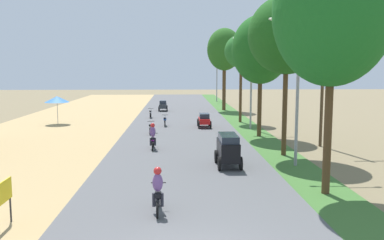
# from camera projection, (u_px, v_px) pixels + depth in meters

# --- Properties ---
(street_signboard) EXTENTS (0.06, 1.30, 1.50)m
(street_signboard) POSITION_uv_depth(u_px,v_px,m) (3.00, 195.00, 13.20)
(street_signboard) COLOR #262628
(street_signboard) RESTS_ON dirt_shoulder
(vendor_umbrella) EXTENTS (2.20, 2.20, 2.52)m
(vendor_umbrella) POSITION_uv_depth(u_px,v_px,m) (57.00, 99.00, 37.78)
(vendor_umbrella) COLOR #99999E
(vendor_umbrella) RESTS_ON dirt_shoulder
(median_tree_nearest) EXTENTS (4.63, 4.63, 10.10)m
(median_tree_nearest) POSITION_uv_depth(u_px,v_px,m) (333.00, 12.00, 16.08)
(median_tree_nearest) COLOR #4C351E
(median_tree_nearest) RESTS_ON median_strip
(median_tree_second) EXTENTS (4.38, 4.38, 9.13)m
(median_tree_second) POSITION_uv_depth(u_px,v_px,m) (287.00, 35.00, 23.59)
(median_tree_second) COLOR #4C351E
(median_tree_second) RESTS_ON median_strip
(median_tree_third) EXTENTS (4.23, 4.23, 8.90)m
(median_tree_third) POSITION_uv_depth(u_px,v_px,m) (261.00, 50.00, 30.44)
(median_tree_third) COLOR #4C351E
(median_tree_third) RESTS_ON median_strip
(median_tree_fourth) EXTENTS (3.08, 3.08, 8.13)m
(median_tree_fourth) POSITION_uv_depth(u_px,v_px,m) (241.00, 52.00, 38.56)
(median_tree_fourth) COLOR #4C351E
(median_tree_fourth) RESTS_ON median_strip
(median_tree_fifth) EXTENTS (4.12, 4.12, 9.78)m
(median_tree_fifth) POSITION_uv_depth(u_px,v_px,m) (224.00, 50.00, 49.76)
(median_tree_fifth) COLOR #4C351E
(median_tree_fifth) RESTS_ON median_strip
(streetlamp_near) EXTENTS (3.16, 0.20, 7.70)m
(streetlamp_near) POSITION_uv_depth(u_px,v_px,m) (298.00, 80.00, 21.25)
(streetlamp_near) COLOR gray
(streetlamp_near) RESTS_ON median_strip
(streetlamp_mid) EXTENTS (3.16, 0.20, 7.70)m
(streetlamp_mid) POSITION_uv_depth(u_px,v_px,m) (251.00, 75.00, 34.36)
(streetlamp_mid) COLOR gray
(streetlamp_mid) RESTS_ON median_strip
(streetlamp_far) EXTENTS (3.16, 0.20, 8.45)m
(streetlamp_far) POSITION_uv_depth(u_px,v_px,m) (217.00, 70.00, 62.95)
(streetlamp_far) COLOR gray
(streetlamp_far) RESTS_ON median_strip
(utility_pole_near) EXTENTS (1.80, 0.20, 9.14)m
(utility_pole_near) POSITION_uv_depth(u_px,v_px,m) (323.00, 74.00, 26.88)
(utility_pole_near) COLOR brown
(utility_pole_near) RESTS_ON ground
(car_van_black) EXTENTS (1.19, 2.41, 1.67)m
(car_van_black) POSITION_uv_depth(u_px,v_px,m) (228.00, 148.00, 21.42)
(car_van_black) COLOR black
(car_van_black) RESTS_ON road_strip
(car_sedan_red) EXTENTS (1.10, 2.26, 1.19)m
(car_sedan_red) POSITION_uv_depth(u_px,v_px,m) (204.00, 120.00, 35.71)
(car_sedan_red) COLOR red
(car_sedan_red) RESTS_ON road_strip
(car_hatchback_charcoal) EXTENTS (1.04, 2.00, 1.23)m
(car_hatchback_charcoal) POSITION_uv_depth(u_px,v_px,m) (163.00, 105.00, 49.31)
(car_hatchback_charcoal) COLOR #282D33
(car_hatchback_charcoal) RESTS_ON road_strip
(motorbike_foreground_rider) EXTENTS (0.54, 1.80, 1.66)m
(motorbike_foreground_rider) POSITION_uv_depth(u_px,v_px,m) (158.00, 191.00, 14.53)
(motorbike_foreground_rider) COLOR black
(motorbike_foreground_rider) RESTS_ON road_strip
(motorbike_ahead_second) EXTENTS (0.54, 1.80, 1.66)m
(motorbike_ahead_second) POSITION_uv_depth(u_px,v_px,m) (153.00, 137.00, 25.98)
(motorbike_ahead_second) COLOR black
(motorbike_ahead_second) RESTS_ON road_strip
(motorbike_ahead_third) EXTENTS (0.54, 1.80, 0.94)m
(motorbike_ahead_third) POSITION_uv_depth(u_px,v_px,m) (150.00, 128.00, 32.09)
(motorbike_ahead_third) COLOR black
(motorbike_ahead_third) RESTS_ON road_strip
(motorbike_ahead_fourth) EXTENTS (0.54, 1.80, 0.94)m
(motorbike_ahead_fourth) POSITION_uv_depth(u_px,v_px,m) (165.00, 120.00, 36.51)
(motorbike_ahead_fourth) COLOR black
(motorbike_ahead_fourth) RESTS_ON road_strip
(motorbike_ahead_fifth) EXTENTS (0.54, 1.80, 0.94)m
(motorbike_ahead_fifth) POSITION_uv_depth(u_px,v_px,m) (151.00, 113.00, 42.50)
(motorbike_ahead_fifth) COLOR black
(motorbike_ahead_fifth) RESTS_ON road_strip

